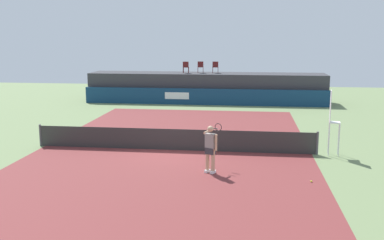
% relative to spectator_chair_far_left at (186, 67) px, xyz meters
% --- Properties ---
extents(ground_plane, '(48.00, 48.00, 0.00)m').
position_rel_spectator_chair_far_left_xyz_m(ground_plane, '(1.55, -11.98, -2.69)').
color(ground_plane, '#6B7F51').
extents(court_inner, '(12.00, 22.00, 0.00)m').
position_rel_spectator_chair_far_left_xyz_m(court_inner, '(1.55, -14.98, -2.69)').
color(court_inner, maroon).
rests_on(court_inner, ground).
extents(sponsor_wall, '(18.00, 0.22, 1.20)m').
position_rel_spectator_chair_far_left_xyz_m(sponsor_wall, '(1.55, -1.48, -2.09)').
color(sponsor_wall, navy).
rests_on(sponsor_wall, ground).
extents(spectator_platform, '(18.00, 2.80, 2.20)m').
position_rel_spectator_chair_far_left_xyz_m(spectator_platform, '(1.55, 0.32, -1.59)').
color(spectator_platform, '#38383D').
rests_on(spectator_platform, ground).
extents(spectator_chair_far_left, '(0.46, 0.46, 0.89)m').
position_rel_spectator_chair_far_left_xyz_m(spectator_chair_far_left, '(0.00, 0.00, 0.00)').
color(spectator_chair_far_left, '#561919').
rests_on(spectator_chair_far_left, spectator_platform).
extents(spectator_chair_left, '(0.48, 0.48, 0.89)m').
position_rel_spectator_chair_far_left_xyz_m(spectator_chair_left, '(1.09, 0.33, 0.00)').
color(spectator_chair_left, '#561919').
rests_on(spectator_chair_left, spectator_platform).
extents(spectator_chair_center, '(0.47, 0.47, 0.89)m').
position_rel_spectator_chair_far_left_xyz_m(spectator_chair_center, '(2.23, 0.37, 0.00)').
color(spectator_chair_center, '#561919').
rests_on(spectator_chair_center, spectator_platform).
extents(umpire_chair, '(0.49, 0.49, 2.76)m').
position_rel_spectator_chair_far_left_xyz_m(umpire_chair, '(8.31, -14.97, -1.11)').
color(umpire_chair, white).
rests_on(umpire_chair, ground).
extents(tennis_net, '(12.40, 0.02, 0.95)m').
position_rel_spectator_chair_far_left_xyz_m(tennis_net, '(1.55, -14.98, -2.22)').
color(tennis_net, '#2D2D2D').
rests_on(tennis_net, ground).
extents(net_post_near, '(0.10, 0.10, 1.00)m').
position_rel_spectator_chair_far_left_xyz_m(net_post_near, '(-4.65, -14.98, -2.19)').
color(net_post_near, '#4C4C51').
rests_on(net_post_near, ground).
extents(net_post_far, '(0.10, 0.10, 1.00)m').
position_rel_spectator_chair_far_left_xyz_m(net_post_far, '(7.75, -14.98, -2.19)').
color(net_post_far, '#4C4C51').
rests_on(net_post_far, ground).
extents(tennis_player, '(0.63, 1.26, 1.77)m').
position_rel_spectator_chair_far_left_xyz_m(tennis_player, '(3.47, -18.13, -1.73)').
color(tennis_player, white).
rests_on(tennis_player, court_inner).
extents(tennis_ball, '(0.07, 0.07, 0.07)m').
position_rel_spectator_chair_far_left_xyz_m(tennis_ball, '(7.03, -18.82, -2.66)').
color(tennis_ball, '#D8EA33').
rests_on(tennis_ball, court_inner).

